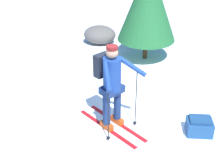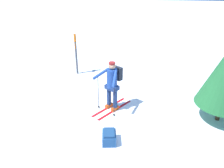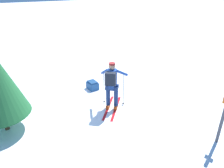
% 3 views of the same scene
% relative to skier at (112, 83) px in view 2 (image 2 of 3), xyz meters
% --- Properties ---
extents(ground_plane, '(80.00, 80.00, 0.00)m').
position_rel_skier_xyz_m(ground_plane, '(-0.54, -0.71, -1.02)').
color(ground_plane, white).
extents(skier, '(1.58, 1.28, 1.75)m').
position_rel_skier_xyz_m(skier, '(0.00, 0.00, 0.00)').
color(skier, red).
rests_on(skier, ground_plane).
extents(dropped_backpack, '(0.55, 0.45, 0.35)m').
position_rel_skier_xyz_m(dropped_backpack, '(-1.74, -0.14, -0.86)').
color(dropped_backpack, navy).
rests_on(dropped_backpack, ground_plane).
extents(trail_marker, '(0.24, 0.10, 1.91)m').
position_rel_skier_xyz_m(trail_marker, '(2.84, 2.09, 0.10)').
color(trail_marker, '#4C4C51').
rests_on(trail_marker, ground_plane).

